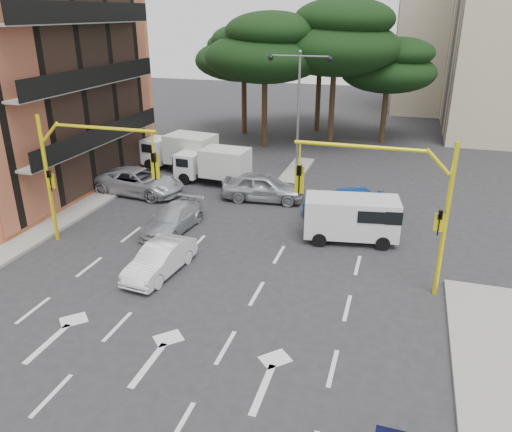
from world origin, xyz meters
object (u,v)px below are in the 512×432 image
at_px(signal_mast_right, 397,195).
at_px(box_truck_b, 213,166).
at_px(car_blue_compact, 346,202).
at_px(street_lamp_center, 299,91).
at_px(car_silver_wagon, 173,219).
at_px(car_silver_cross_b, 263,187).
at_px(box_truck_a, 179,152).
at_px(car_silver_cross_a, 139,182).
at_px(signal_mast_left, 79,164).
at_px(van_white, 351,219).
at_px(car_white_hatch, 160,260).

relative_size(signal_mast_right, box_truck_b, 1.27).
height_order(signal_mast_right, box_truck_b, signal_mast_right).
bearing_deg(car_blue_compact, street_lamp_center, -174.85).
xyz_separation_m(car_silver_wagon, car_silver_cross_b, (3.11, 5.45, 0.19)).
height_order(signal_mast_right, car_silver_cross_b, signal_mast_right).
bearing_deg(box_truck_b, box_truck_a, 62.16).
bearing_deg(car_silver_wagon, car_silver_cross_a, 138.92).
relative_size(signal_mast_left, box_truck_a, 1.15).
relative_size(car_silver_cross_a, van_white, 1.26).
bearing_deg(signal_mast_right, van_white, 116.11).
bearing_deg(car_blue_compact, car_silver_wagon, -87.01).
height_order(car_blue_compact, car_silver_cross_b, car_silver_cross_b).
bearing_deg(signal_mast_left, street_lamp_center, 64.09).
distance_m(car_white_hatch, box_truck_b, 11.86).
distance_m(car_blue_compact, box_truck_a, 12.99).
height_order(car_white_hatch, box_truck_b, box_truck_b).
xyz_separation_m(signal_mast_left, car_silver_cross_b, (6.18, 8.03, -3.07)).
height_order(street_lamp_center, car_silver_cross_b, street_lamp_center).
bearing_deg(signal_mast_right, street_lamp_center, 115.91).
relative_size(car_white_hatch, car_silver_cross_b, 0.82).
bearing_deg(car_silver_cross_a, car_white_hatch, -140.91).
distance_m(signal_mast_right, car_white_hatch, 9.79).
xyz_separation_m(signal_mast_left, street_lamp_center, (6.80, 14.01, 1.54)).
xyz_separation_m(car_white_hatch, car_silver_cross_a, (-5.71, 8.54, 0.11)).
relative_size(car_silver_cross_b, box_truck_a, 0.91).
bearing_deg(signal_mast_left, signal_mast_right, 0.00).
xyz_separation_m(car_silver_cross_a, box_truck_a, (0.27, 5.07, 0.52)).
distance_m(van_white, box_truck_b, 11.11).
height_order(street_lamp_center, car_blue_compact, street_lamp_center).
height_order(car_white_hatch, car_silver_cross_b, car_silver_cross_b).
relative_size(signal_mast_right, car_silver_cross_a, 1.10).
bearing_deg(car_silver_cross_a, car_blue_compact, -84.31).
xyz_separation_m(car_blue_compact, box_truck_b, (-8.74, 3.02, 0.38)).
bearing_deg(box_truck_b, car_blue_compact, -105.46).
bearing_deg(box_truck_a, box_truck_b, -113.72).
relative_size(signal_mast_left, box_truck_b, 1.27).
relative_size(signal_mast_left, street_lamp_center, 0.77).
bearing_deg(car_silver_wagon, street_lamp_center, 76.42).
distance_m(car_white_hatch, car_silver_cross_a, 10.27).
distance_m(signal_mast_left, car_white_hatch, 5.78).
bearing_deg(box_truck_a, car_silver_cross_a, -175.30).
xyz_separation_m(car_silver_wagon, box_truck_a, (-4.00, 9.43, 0.66)).
bearing_deg(van_white, signal_mast_left, -80.18).
bearing_deg(box_truck_a, van_white, -114.74).
distance_m(street_lamp_center, car_silver_wagon, 12.95).
relative_size(car_silver_wagon, box_truck_a, 0.83).
distance_m(street_lamp_center, box_truck_b, 7.37).
xyz_separation_m(signal_mast_right, car_white_hatch, (-9.10, -1.60, -3.24)).
bearing_deg(car_silver_cross_b, box_truck_b, 57.08).
height_order(signal_mast_right, street_lamp_center, street_lamp_center).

